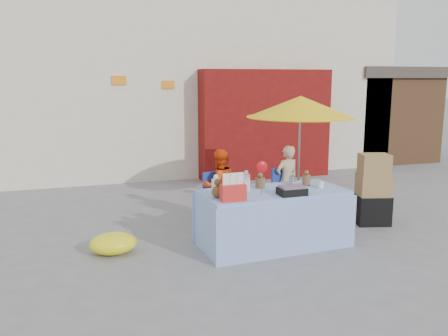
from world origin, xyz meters
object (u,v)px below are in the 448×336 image
object	(u,v)px
vendor_beige	(287,180)
umbrella	(300,107)
chair_right	(289,202)
box_stack	(373,192)
chair_left	(221,208)
market_table	(273,217)
vendor_orange	(219,186)

from	to	relation	value
vendor_beige	umbrella	bearing A→B (deg)	-165.28
chair_right	box_stack	world-z (taller)	box_stack
chair_left	umbrella	distance (m)	2.27
market_table	chair_left	world-z (taller)	market_table
umbrella	box_stack	size ratio (longest dim) A/B	1.77
box_stack	market_table	bearing A→B (deg)	-167.21
umbrella	market_table	bearing A→B (deg)	-127.35
vendor_orange	vendor_beige	size ratio (longest dim) A/B	0.99
market_table	vendor_beige	world-z (taller)	market_table
vendor_beige	umbrella	xyz separation A→B (m)	(0.30, 0.15, 1.27)
chair_right	chair_left	bearing A→B (deg)	168.16
chair_left	box_stack	bearing A→B (deg)	-30.40
chair_right	vendor_beige	world-z (taller)	vendor_beige
chair_left	box_stack	xyz separation A→B (m)	(2.38, -0.80, 0.29)
vendor_beige	box_stack	distance (m)	1.46
chair_right	umbrella	world-z (taller)	umbrella
market_table	vendor_orange	xyz separation A→B (m)	(-0.38, 1.39, 0.20)
market_table	chair_right	distance (m)	1.53
chair_left	umbrella	bearing A→B (deg)	-1.46
market_table	umbrella	distance (m)	2.43
umbrella	chair_left	bearing A→B (deg)	-169.62
chair_left	vendor_orange	xyz separation A→B (m)	(0.00, 0.13, 0.36)
market_table	chair_left	bearing A→B (deg)	103.32
market_table	vendor_beige	size ratio (longest dim) A/B	1.76
chair_left	vendor_beige	size ratio (longest dim) A/B	0.68
chair_left	vendor_beige	distance (m)	1.31
chair_right	vendor_beige	distance (m)	0.39
chair_left	vendor_orange	distance (m)	0.38
chair_left	chair_right	size ratio (longest dim) A/B	1.00
market_table	chair_right	bearing A→B (deg)	51.63
vendor_orange	chair_left	bearing A→B (deg)	76.78
market_table	vendor_beige	xyz separation A→B (m)	(0.87, 1.39, 0.20)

